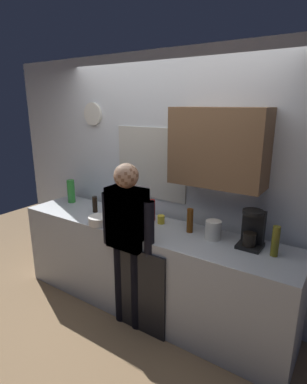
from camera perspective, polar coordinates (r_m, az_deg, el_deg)
The scene contains 17 objects.
ground_plane at distance 3.35m, azimuth -4.38°, elevation -22.67°, with size 8.00×8.00×0.00m, color #8C6D4C.
kitchen_counter at distance 3.29m, azimuth -1.23°, elevation -13.71°, with size 2.94×0.64×0.92m, color #B2B7BC.
dishwasher_panel at distance 3.02m, azimuth -2.64°, elevation -17.82°, with size 0.56×0.02×0.83m, color black.
back_wall_assembly at distance 3.24m, azimuth 3.85°, elevation 2.89°, with size 4.54×0.42×2.60m.
coffee_maker at distance 2.75m, azimuth 17.68°, elevation -6.69°, with size 0.20×0.20×0.33m.
bottle_dark_sauce at distance 3.51m, azimuth -10.71°, elevation -2.24°, with size 0.06×0.06×0.18m, color black.
bottle_olive_oil at distance 2.65m, azimuth 21.48°, elevation -8.41°, with size 0.06×0.06×0.25m, color olive.
bottle_clear_soda at distance 3.91m, azimuth -14.90°, elevation 0.15°, with size 0.09×0.09×0.28m, color #2D8C33.
bottle_amber_beer at distance 2.93m, azimuth 6.71°, elevation -5.23°, with size 0.06×0.06×0.23m, color brown.
bottle_red_vinegar at distance 3.20m, azimuth -0.26°, elevation -3.32°, with size 0.06×0.06×0.22m, color maroon.
cup_blue_mug at distance 3.40m, azimuth -7.99°, elevation -3.43°, with size 0.08×0.08×0.10m, color #3351B2.
cup_yellow_cup at distance 3.14m, azimuth 1.39°, elevation -5.06°, with size 0.07×0.07×0.09m, color yellow.
mixing_bowl at distance 3.17m, azimuth -9.91°, elevation -5.13°, with size 0.22×0.22×0.08m, color white.
dish_soap at distance 3.52m, azimuth -6.76°, elevation -2.17°, with size 0.06×0.06×0.18m.
storage_canister at distance 2.83m, azimuth 10.91°, elevation -6.85°, with size 0.14×0.14×0.17m, color silver.
person_at_sink at distance 2.86m, azimuth -4.78°, elevation -7.65°, with size 0.57×0.22×1.60m.
person_guest at distance 2.86m, azimuth -4.78°, elevation -7.65°, with size 0.57×0.22×1.60m.
Camera 1 is at (1.65, -2.04, 2.09)m, focal length 29.04 mm.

